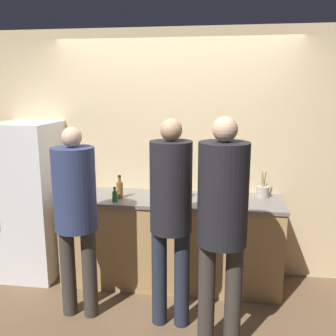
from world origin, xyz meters
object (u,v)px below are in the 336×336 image
Objects in this scene: person_right at (222,214)px; fruit_bowl at (230,194)px; bottle_amber at (120,189)px; bottle_green at (115,196)px; utensil_crock at (263,191)px; person_left at (75,206)px; cup_blue at (158,190)px; potted_plant at (205,185)px; person_center at (171,207)px; bottle_clear at (186,191)px; refrigerator at (30,200)px.

person_right is 6.90× the size of fruit_bowl.
bottle_green is at bearing -98.08° from bottle_amber.
utensil_crock reaches higher than bottle_amber.
bottle_amber is (0.22, 0.61, -0.01)m from person_left.
cup_blue is 0.49m from potted_plant.
person_center reaches higher than bottle_green.
person_left is 17.73× the size of cup_blue.
bottle_clear is 0.75× the size of potted_plant.
refrigerator is 0.92× the size of person_right.
fruit_bowl is 0.36m from utensil_crock.
utensil_crock is (0.41, 1.12, -0.12)m from person_right.
bottle_clear is at bearing 11.95° from bottle_amber.
bottle_amber reaches higher than cup_blue.
refrigerator is at bearing 156.30° from person_center.
refrigerator is 1.03m from bottle_amber.
bottle_green is (0.99, -0.20, 0.15)m from refrigerator.
bottle_clear is (-0.36, 1.01, -0.11)m from person_right.
bottle_clear is 0.67m from bottle_amber.
refrigerator reaches higher than cup_blue.
person_center reaches higher than utensil_crock.
refrigerator is 7.55× the size of potted_plant.
person_left is 11.57× the size of bottle_green.
bottle_clear reaches higher than bottle_green.
fruit_bowl is at bearing -2.78° from bottle_clear.
person_left is 1.86m from utensil_crock.
refrigerator is 6.33× the size of fruit_bowl.
fruit_bowl is at bearing 1.09° from refrigerator.
person_center is 0.86m from potted_plant.
person_left reaches higher than utensil_crock.
refrigerator is 7.00× the size of bottle_amber.
bottle_amber is (-1.42, -0.25, 0.03)m from utensil_crock.
person_left is 0.96× the size of person_center.
person_right is 6.74× the size of utensil_crock.
refrigerator is 2.44m from utensil_crock.
cup_blue is at bearing 54.99° from person_left.
bottle_clear is (0.87, 0.75, -0.04)m from person_left.
bottle_green is (-0.62, 0.51, -0.08)m from person_center.
bottle_clear is at bearing 177.22° from fruit_bowl.
person_left is at bearing -142.80° from potted_plant.
fruit_bowl is 0.27m from potted_plant.
cup_blue is at bearing 121.55° from person_right.
bottle_amber is at bearing 133.73° from person_center.
potted_plant is at bearing 16.61° from bottle_clear.
potted_plant is at bearing 37.20° from person_left.
person_left is (0.79, -0.69, 0.19)m from refrigerator.
bottle_green is at bearing 144.11° from person_right.
person_center is at bearing -73.52° from cup_blue.
bottle_amber is at bearing -4.38° from refrigerator.
person_center is at bearing -132.86° from utensil_crock.
bottle_amber is 1.08× the size of potted_plant.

